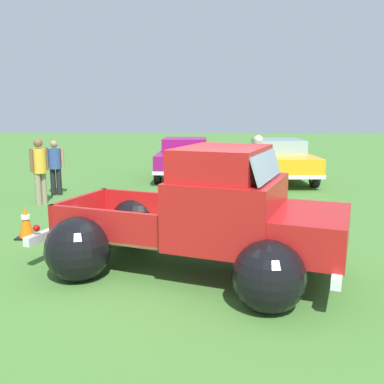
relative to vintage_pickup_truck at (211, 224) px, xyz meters
The scene contains 9 objects.
ground_plane 0.85m from the vintage_pickup_truck, 161.23° to the left, with size 80.00×80.00×0.00m, color #477A33.
vintage_pickup_truck is the anchor object (origin of this frame).
show_car_0 9.43m from the vintage_pickup_truck, 95.80° to the left, with size 1.88×4.14×1.43m.
show_car_1 9.27m from the vintage_pickup_truck, 75.26° to the left, with size 2.19×4.69×1.43m.
spectator_0 5.07m from the vintage_pickup_truck, 76.23° to the left, with size 0.47×0.49×1.81m.
spectator_1 6.39m from the vintage_pickup_truck, 133.83° to the left, with size 0.47×0.49×1.72m.
spectator_2 7.43m from the vintage_pickup_truck, 127.21° to the left, with size 0.54×0.37×1.59m.
lane_cone_0 3.94m from the vintage_pickup_truck, 155.28° to the left, with size 0.36×0.36×0.63m.
lane_cone_1 2.67m from the vintage_pickup_truck, 68.96° to the left, with size 0.36×0.36×0.63m.
Camera 1 is at (0.35, -6.39, 2.44)m, focal length 40.45 mm.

